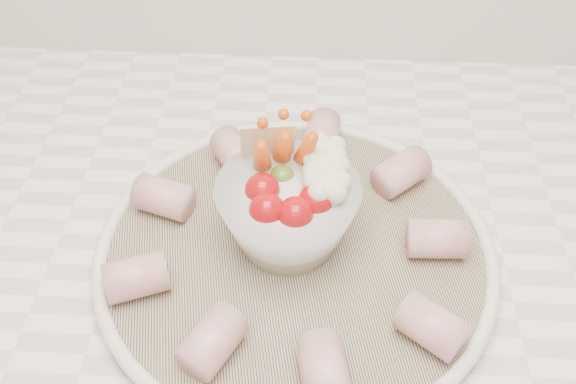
{
  "coord_description": "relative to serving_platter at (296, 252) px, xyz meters",
  "views": [
    {
      "loc": [
        -0.06,
        1.08,
        1.36
      ],
      "look_at": [
        -0.08,
        1.44,
        0.99
      ],
      "focal_mm": 40.0,
      "sensor_mm": 36.0,
      "label": 1
    }
  ],
  "objects": [
    {
      "name": "serving_platter",
      "position": [
        0.0,
        0.0,
        0.0
      ],
      "size": [
        0.4,
        0.4,
        0.02
      ],
      "color": "navy",
      "rests_on": "kitchen_counter"
    },
    {
      "name": "veggie_bowl",
      "position": [
        -0.01,
        0.01,
        0.04
      ],
      "size": [
        0.12,
        0.12,
        0.1
      ],
      "color": "silver",
      "rests_on": "serving_platter"
    },
    {
      "name": "cured_meat_rolls",
      "position": [
        -0.0,
        0.0,
        0.02
      ],
      "size": [
        0.3,
        0.31,
        0.03
      ],
      "color": "#BA5566",
      "rests_on": "serving_platter"
    }
  ]
}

